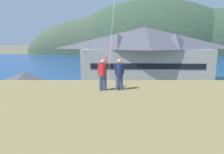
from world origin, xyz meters
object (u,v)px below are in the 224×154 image
Objects in this scene: storage_shed_near_lot at (27,88)px; parked_car_corner_spot at (210,114)px; moored_boat_inner_slip at (110,71)px; parked_car_front_row_red at (162,98)px; wharf_dock at (122,71)px; storage_shed_waterside at (126,68)px; harbor_lodge at (145,53)px; parking_light_pole at (85,70)px; person_companion at (120,74)px; parked_car_front_row_end at (107,94)px; moored_boat_outer_mooring at (136,71)px; moored_boat_wharfside at (109,68)px; parked_car_mid_row_near at (104,115)px; person_kite_flyer at (103,74)px.

storage_shed_near_lot reaches higher than parked_car_corner_spot.
moored_boat_inner_slip is 1.51× the size of parked_car_corner_spot.
wharf_dock is at bearing 97.81° from parked_car_front_row_red.
moored_boat_inner_slip is at bearing 105.55° from parked_car_front_row_red.
storage_shed_waterside is (14.85, 18.12, 0.03)m from storage_shed_near_lot.
harbor_lodge is 4.27× the size of moored_boat_inner_slip.
parking_light_pole is (-3.70, -20.80, 3.38)m from moored_boat_inner_slip.
storage_shed_near_lot is 1.50× the size of parked_car_corner_spot.
moored_boat_inner_slip is (11.08, 25.39, -1.70)m from storage_shed_near_lot.
parked_car_front_row_end is at bearing 94.08° from person_companion.
parking_light_pole reaches higher than moored_boat_outer_mooring.
moored_boat_wharfside is 45.69m from person_companion.
parking_light_pole is at bearing 139.02° from parked_car_front_row_end.
storage_shed_near_lot is 0.93× the size of parking_light_pole.
person_companion is at bearing -76.62° from parking_light_pole.
parked_car_mid_row_near is 1.00× the size of parked_car_corner_spot.
person_kite_flyer is 1.07× the size of person_companion.
parking_light_pole is at bearing 31.89° from storage_shed_near_lot.
person_kite_flyer is (11.13, -15.15, 4.54)m from storage_shed_near_lot.
harbor_lodge is 16.18m from parking_light_pole.
person_companion is (0.92, 0.10, -0.02)m from person_kite_flyer.
person_companion is (1.18, -16.61, 5.88)m from parked_car_front_row_end.
moored_boat_outer_mooring is at bearing 0.76° from moored_boat_inner_slip.
moored_boat_outer_mooring is at bearing 90.75° from parked_car_front_row_red.
harbor_lodge is at bearing 78.11° from person_companion.
moored_boat_wharfside is (-3.65, 2.57, 0.37)m from wharf_dock.
storage_shed_waterside is at bearing -87.49° from wharf_dock.
parked_car_front_row_red is at bearing -24.98° from parking_light_pole.
person_kite_flyer reaches higher than parked_car_corner_spot.
storage_shed_waterside is 9.75m from wharf_dock.
moored_boat_wharfside is 1.12× the size of moored_boat_outer_mooring.
moored_boat_wharfside and moored_boat_inner_slip have the same top height.
harbor_lodge is at bearing -70.15° from wharf_dock.
person_companion is at bearing -81.53° from parked_car_mid_row_near.
moored_boat_inner_slip is 33.39m from parked_car_corner_spot.
moored_boat_wharfside is (10.78, 30.20, -1.70)m from storage_shed_near_lot.
parked_car_corner_spot is at bearing -70.90° from moored_boat_inner_slip.
moored_boat_wharfside reaches higher than parked_car_mid_row_near.
person_kite_flyer reaches higher than moored_boat_wharfside.
moored_boat_outer_mooring is 31.90m from parked_car_corner_spot.
person_companion reaches higher than parked_car_corner_spot.
person_companion reaches higher than wharf_dock.
parking_light_pole reaches higher than parked_car_mid_row_near.
person_companion reaches higher than moored_boat_inner_slip.
parking_light_pole is (-11.22, -11.48, -1.99)m from harbor_lodge.
harbor_lodge reaches higher than parked_car_corner_spot.
person_kite_flyer is (0.05, -40.54, 6.24)m from moored_boat_inner_slip.
harbor_lodge is at bearing 88.90° from parked_car_front_row_red.
person_companion is (-2.80, -33.17, 4.50)m from storage_shed_waterside.
parked_car_mid_row_near is 0.62× the size of parking_light_pole.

